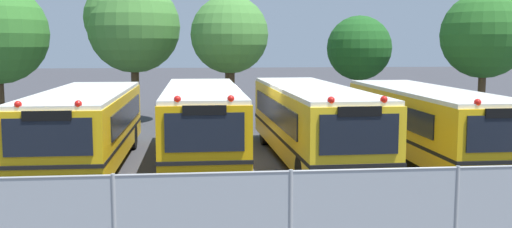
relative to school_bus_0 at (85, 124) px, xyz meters
The scene contains 10 objects.
ground_plane 5.64m from the school_bus_0, ahead, with size 160.00×160.00×0.00m, color #38383D.
school_bus_0 is the anchor object (origin of this frame).
school_bus_1 3.71m from the school_bus_0, ahead, with size 2.46×9.73×2.61m.
school_bus_2 7.26m from the school_bus_0, ahead, with size 2.62×10.77×2.63m.
school_bus_3 11.15m from the school_bus_0, ahead, with size 2.54×10.26×2.52m.
tree_1 11.26m from the school_bus_0, 88.40° to the left, with size 4.72×4.55×7.02m.
tree_2 10.79m from the school_bus_0, 60.59° to the left, with size 3.71×3.71×6.20m.
tree_3 16.10m from the school_bus_0, 41.70° to the left, with size 3.34×3.34×5.36m.
tree_4 19.26m from the school_bus_0, 24.25° to the left, with size 4.11×4.11×6.37m.
chainlink_fence 10.74m from the school_bus_0, 62.00° to the right, with size 17.26×0.07×1.81m.
Camera 1 is at (-1.99, -18.61, 3.84)m, focal length 40.51 mm.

